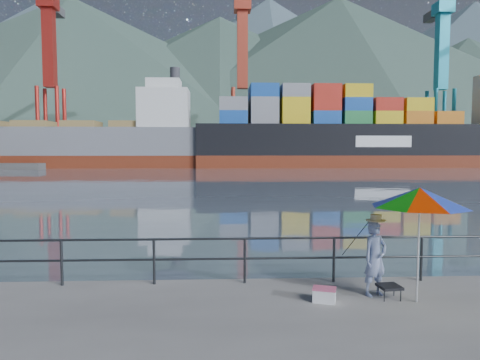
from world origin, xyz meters
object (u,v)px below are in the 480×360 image
object	(u,v)px
bulk_carrier	(92,143)
container_ship	(381,135)
cooler_bag	(324,296)
beach_umbrella	(420,197)
fisherman	(375,258)

from	to	relation	value
bulk_carrier	container_ship	xyz separation A→B (m)	(54.12, 0.61, 1.60)
bulk_carrier	cooler_bag	bearing A→B (deg)	-70.22
beach_umbrella	bulk_carrier	distance (m)	76.77
fisherman	beach_umbrella	distance (m)	1.53
cooler_bag	container_ship	distance (m)	77.74
fisherman	beach_umbrella	world-z (taller)	beach_umbrella
container_ship	fisherman	bearing A→B (deg)	-110.80
beach_umbrella	cooler_bag	distance (m)	2.64
bulk_carrier	beach_umbrella	bearing A→B (deg)	-68.98
cooler_bag	container_ship	world-z (taller)	container_ship
container_ship	cooler_bag	bearing A→B (deg)	-111.48
fisherman	cooler_bag	size ratio (longest dim) A/B	3.54
beach_umbrella	container_ship	xyz separation A→B (m)	(26.60, 72.24, 3.73)
fisherman	cooler_bag	distance (m)	1.33
bulk_carrier	container_ship	distance (m)	54.15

